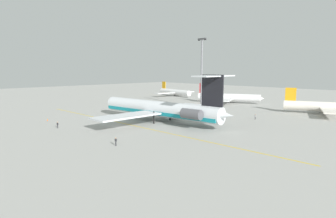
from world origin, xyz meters
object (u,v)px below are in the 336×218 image
Objects in this scene: ground_crew_near_nose at (255,116)px; light_mast at (202,71)px; airliner_mid_right at (330,107)px; ground_crew_portside at (116,140)px; ground_crew_starboard at (155,104)px; safety_cone_tail at (47,120)px; safety_cone_wingtip at (140,108)px; airliner_mid_left at (230,97)px; ground_crew_near_tail at (58,124)px; safety_cone_nose at (138,107)px; main_jetliner at (162,109)px; airliner_far_left at (176,92)px.

ground_crew_near_nose is 31.62m from light_mast.
ground_crew_portside is (-17.64, -76.58, -1.52)m from airliner_mid_right.
airliner_mid_right is at bearing 151.79° from ground_crew_near_nose.
light_mast reaches higher than ground_crew_starboard.
ground_crew_portside is 3.21× the size of safety_cone_tail.
airliner_mid_right is 17.27× the size of ground_crew_starboard.
ground_crew_portside reaches higher than safety_cone_wingtip.
ground_crew_near_nose is (29.98, -31.58, -1.57)m from airliner_mid_left.
light_mast is (2.48, -24.44, 12.33)m from airliner_mid_left.
ground_crew_near_tail is (-0.21, -81.48, -1.53)m from airliner_mid_left.
airliner_mid_left is at bearing -34.30° from ground_crew_portside.
airliner_mid_right is at bearing -64.85° from ground_crew_portside.
ground_crew_near_nose is 0.06× the size of light_mast.
light_mast is (15.95, 54.49, 14.69)m from safety_cone_tail.
ground_crew_portside is (25.47, -80.42, -1.52)m from airliner_mid_left.
safety_cone_nose is at bearing 145.54° from ground_crew_near_tail.
airliner_mid_left is 37.24m from ground_crew_starboard.
main_jetliner is 56.58m from airliner_mid_left.
ground_crew_starboard is at bearing -11.22° from ground_crew_portside.
airliner_mid_left reaches higher than ground_crew_starboard.
airliner_mid_right is 52.76× the size of safety_cone_nose.
safety_cone_nose is at bearing -31.17° from main_jetliner.
ground_crew_portside is at bearing -67.67° from light_mast.
airliner_far_left is 85.28m from airliner_mid_right.
airliner_far_left is 89.83m from safety_cone_tail.
airliner_far_left is 42.04m from airliner_mid_left.
ground_crew_near_tail is 1.00× the size of ground_crew_portside.
light_mast reaches higher than airliner_mid_left.
safety_cone_wingtip is 1.00× the size of safety_cone_tail.
light_mast reaches higher than safety_cone_nose.
ground_crew_portside is at bearing 35.56° from ground_crew_near_tail.
ground_crew_near_nose reaches higher than safety_cone_wingtip.
airliner_mid_left is 43.28m from airliner_mid_right.
airliner_far_left is 16.06× the size of ground_crew_near_nose.
ground_crew_portside is at bearing -2.18° from safety_cone_tail.
airliner_mid_left is 84.37m from ground_crew_portside.
main_jetliner is 88.92× the size of safety_cone_tail.
airliner_far_left is 16.12× the size of ground_crew_starboard.
ground_crew_near_nose is at bearing -137.66° from airliner_mid_right.
airliner_mid_left reaches higher than ground_crew_near_tail.
safety_cone_wingtip is at bearing -53.17° from airliner_far_left.
airliner_far_left is at bearing -134.68° from ground_crew_starboard.
ground_crew_near_tail is (41.35, -87.85, -1.27)m from airliner_far_left.
airliner_far_left reaches higher than safety_cone_tail.
ground_crew_near_tail is 0.06× the size of light_mast.
airliner_far_left reaches higher than ground_crew_portside.
airliner_far_left is 49.24× the size of safety_cone_nose.
airliner_far_left is at bearing 145.02° from light_mast.
ground_crew_near_tail is (-43.32, -77.65, -1.52)m from airliner_mid_right.
airliner_mid_right is at bearing 53.01° from safety_cone_tail.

